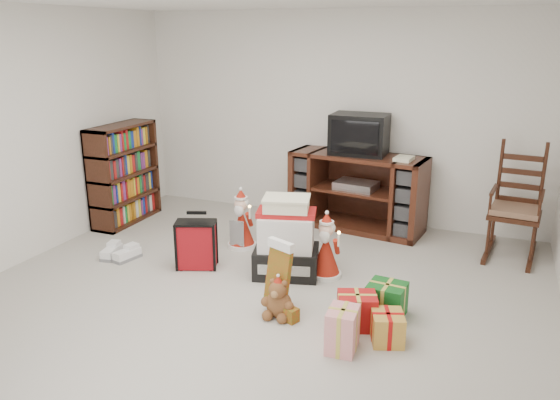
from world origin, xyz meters
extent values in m
cube|color=#A9A49B|center=(0.00, 0.00, -0.01)|extent=(5.00, 5.00, 0.01)
cube|color=white|center=(0.00, 2.50, 1.25)|extent=(5.00, 0.01, 2.50)
cube|color=white|center=(-2.50, 0.00, 1.25)|extent=(0.01, 5.00, 2.50)
cube|color=#4A1F15|center=(0.37, 2.19, 0.45)|extent=(1.62, 0.76, 0.89)
cube|color=#AEAEB1|center=(0.37, 2.16, 0.53)|extent=(0.51, 0.39, 0.09)
cube|color=#3E1B10|center=(-2.31, 1.37, 0.60)|extent=(0.33, 0.98, 1.19)
cube|color=#3E1B10|center=(2.08, 1.95, 0.44)|extent=(0.53, 0.52, 0.05)
cube|color=#88684A|center=(2.08, 1.95, 0.50)|extent=(0.49, 0.48, 0.06)
cube|color=#3E1B10|center=(2.08, 2.17, 0.85)|extent=(0.42, 0.10, 0.75)
cube|color=#3E1B10|center=(2.08, 1.95, 0.03)|extent=(0.57, 0.86, 0.06)
cube|color=black|center=(0.08, 0.64, 0.14)|extent=(0.69, 0.58, 0.27)
cube|color=silver|center=(0.08, 0.64, 0.44)|extent=(0.59, 0.51, 0.33)
cube|color=#A61313|center=(0.08, 0.64, 0.62)|extent=(0.60, 0.42, 0.05)
cube|color=beige|center=(0.08, 0.64, 0.70)|extent=(0.47, 0.41, 0.11)
cube|color=maroon|center=(-0.79, 0.46, 0.24)|extent=(0.41, 0.31, 0.48)
cube|color=black|center=(-0.79, 0.54, 0.55)|extent=(0.19, 0.10, 0.03)
ellipsoid|color=brown|center=(0.33, -0.14, 0.11)|extent=(0.22, 0.19, 0.23)
sphere|color=brown|center=(0.33, -0.17, 0.25)|extent=(0.15, 0.15, 0.15)
cone|color=#9C1E10|center=(0.44, 0.75, 0.21)|extent=(0.29, 0.29, 0.42)
sphere|color=beige|center=(0.44, 0.75, 0.47)|extent=(0.14, 0.14, 0.14)
cone|color=#9C1E10|center=(0.44, 0.75, 0.58)|extent=(0.13, 0.13, 0.11)
cylinder|color=silver|center=(0.60, 0.63, 0.43)|extent=(0.02, 0.02, 0.13)
cone|color=#9C1E10|center=(-0.62, 1.12, 0.22)|extent=(0.30, 0.30, 0.43)
sphere|color=beige|center=(-0.62, 1.12, 0.48)|extent=(0.15, 0.15, 0.15)
cone|color=#9C1E10|center=(-0.62, 1.12, 0.60)|extent=(0.13, 0.13, 0.11)
cylinder|color=silver|center=(-0.47, 1.01, 0.44)|extent=(0.02, 0.02, 0.13)
cube|color=white|center=(-1.75, 0.36, 0.05)|extent=(0.18, 0.31, 0.11)
cube|color=white|center=(-1.56, 0.36, 0.05)|extent=(0.19, 0.32, 0.11)
cube|color=#A61313|center=(0.95, -0.05, 0.13)|extent=(0.26, 0.26, 0.26)
cube|color=#1A6926|center=(1.15, 0.21, 0.13)|extent=(0.26, 0.26, 0.26)
cube|color=gold|center=(1.20, -0.20, 0.13)|extent=(0.26, 0.26, 0.26)
cube|color=white|center=(0.90, -0.40, 0.13)|extent=(0.26, 0.26, 0.26)
cube|color=black|center=(0.36, 2.21, 1.12)|extent=(0.63, 0.45, 0.46)
cube|color=black|center=(0.36, 1.98, 1.12)|extent=(0.53, 0.02, 0.37)
camera|label=1|loc=(1.83, -3.84, 2.22)|focal=35.00mm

